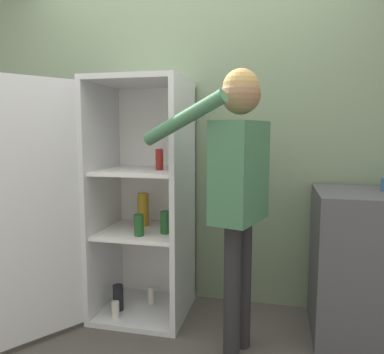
{
  "coord_description": "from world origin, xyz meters",
  "views": [
    {
      "loc": [
        0.65,
        -1.83,
        1.31
      ],
      "look_at": [
        0.08,
        0.62,
        1.0
      ],
      "focal_mm": 35.0,
      "sensor_mm": 36.0,
      "label": 1
    }
  ],
  "objects": [
    {
      "name": "wall_back",
      "position": [
        0.0,
        0.98,
        1.27
      ],
      "size": [
        7.0,
        0.06,
        2.55
      ],
      "color": "gray",
      "rests_on": "ground_plane"
    },
    {
      "name": "person",
      "position": [
        0.43,
        0.27,
        1.07
      ],
      "size": [
        0.71,
        0.48,
        1.65
      ],
      "color": "#262628",
      "rests_on": "ground_plane"
    },
    {
      "name": "refrigerator",
      "position": [
        -0.4,
        0.55,
        0.82
      ],
      "size": [
        1.04,
        1.13,
        1.66
      ],
      "color": "silver",
      "rests_on": "ground_plane"
    },
    {
      "name": "counter",
      "position": [
        1.23,
        0.62,
        0.47
      ],
      "size": [
        0.69,
        0.61,
        0.94
      ],
      "color": "#4C4C51",
      "rests_on": "ground_plane"
    }
  ]
}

